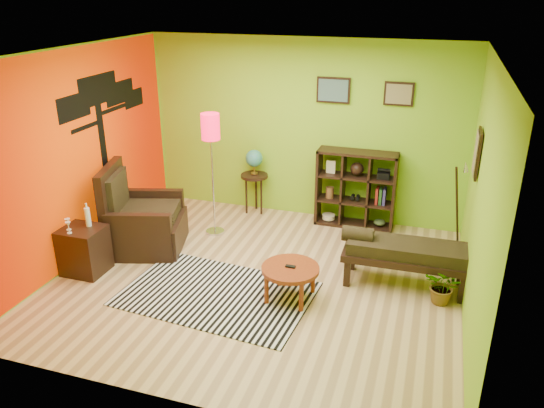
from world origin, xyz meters
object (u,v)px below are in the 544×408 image
(cube_shelf, at_px, (357,189))
(potted_plant, at_px, (443,290))
(coffee_table, at_px, (290,272))
(bench, at_px, (403,252))
(floor_lamp, at_px, (211,138))
(armchair, at_px, (141,223))
(side_cabinet, at_px, (84,250))
(globe_table, at_px, (254,166))

(cube_shelf, distance_m, potted_plant, 2.35)
(coffee_table, distance_m, cube_shelf, 2.36)
(bench, bearing_deg, floor_lamp, 166.39)
(armchair, height_order, side_cabinet, armchair)
(coffee_table, bearing_deg, globe_table, 118.55)
(armchair, height_order, bench, armchair)
(floor_lamp, bearing_deg, globe_table, 71.31)
(coffee_table, relative_size, globe_table, 0.64)
(floor_lamp, height_order, potted_plant, floor_lamp)
(armchair, relative_size, side_cabinet, 1.32)
(armchair, bearing_deg, floor_lamp, 43.21)
(floor_lamp, relative_size, globe_table, 1.72)
(bench, height_order, potted_plant, bench)
(potted_plant, bearing_deg, bench, 151.26)
(globe_table, distance_m, potted_plant, 3.62)
(floor_lamp, distance_m, potted_plant, 3.71)
(globe_table, bearing_deg, side_cabinet, -119.80)
(armchair, bearing_deg, bench, 1.07)
(globe_table, bearing_deg, potted_plant, -32.11)
(globe_table, bearing_deg, cube_shelf, -0.69)
(floor_lamp, xyz_separation_m, bench, (2.81, -0.68, -1.03))
(floor_lamp, height_order, bench, floor_lamp)
(globe_table, bearing_deg, armchair, -123.53)
(floor_lamp, height_order, cube_shelf, floor_lamp)
(side_cabinet, height_order, bench, side_cabinet)
(coffee_table, distance_m, globe_table, 2.70)
(floor_lamp, distance_m, globe_table, 1.19)
(armchair, height_order, floor_lamp, floor_lamp)
(armchair, height_order, globe_table, armchair)
(armchair, bearing_deg, coffee_table, -15.52)
(floor_lamp, distance_m, bench, 3.07)
(side_cabinet, xyz_separation_m, potted_plant, (4.47, 0.64, -0.14))
(armchair, bearing_deg, globe_table, 56.47)
(coffee_table, height_order, side_cabinet, side_cabinet)
(side_cabinet, height_order, potted_plant, side_cabinet)
(bench, bearing_deg, side_cabinet, -166.87)
(bench, bearing_deg, potted_plant, -28.74)
(bench, bearing_deg, armchair, -178.93)
(coffee_table, bearing_deg, cube_shelf, 80.44)
(coffee_table, height_order, potted_plant, coffee_table)
(armchair, distance_m, cube_shelf, 3.24)
(globe_table, distance_m, bench, 3.00)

